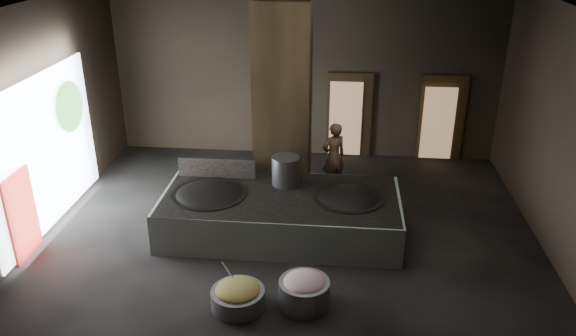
# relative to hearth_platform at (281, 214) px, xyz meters

# --- Properties ---
(floor) EXTENTS (10.00, 9.00, 0.10)m
(floor) POSITION_rel_hearth_platform_xyz_m (0.18, -0.22, -0.46)
(floor) COLOR black
(floor) RESTS_ON ground
(ceiling) EXTENTS (10.00, 9.00, 0.10)m
(ceiling) POSITION_rel_hearth_platform_xyz_m (0.18, -0.22, 4.14)
(ceiling) COLOR black
(ceiling) RESTS_ON back_wall
(back_wall) EXTENTS (10.00, 0.10, 4.50)m
(back_wall) POSITION_rel_hearth_platform_xyz_m (0.18, 4.33, 1.84)
(back_wall) COLOR black
(back_wall) RESTS_ON ground
(front_wall) EXTENTS (10.00, 0.10, 4.50)m
(front_wall) POSITION_rel_hearth_platform_xyz_m (0.18, -4.77, 1.84)
(front_wall) COLOR black
(front_wall) RESTS_ON ground
(left_wall) EXTENTS (0.10, 9.00, 4.50)m
(left_wall) POSITION_rel_hearth_platform_xyz_m (-4.87, -0.22, 1.84)
(left_wall) COLOR black
(left_wall) RESTS_ON ground
(right_wall) EXTENTS (0.10, 9.00, 4.50)m
(right_wall) POSITION_rel_hearth_platform_xyz_m (5.23, -0.22, 1.84)
(right_wall) COLOR black
(right_wall) RESTS_ON ground
(pillar) EXTENTS (1.20, 1.20, 4.50)m
(pillar) POSITION_rel_hearth_platform_xyz_m (-0.12, 1.68, 1.84)
(pillar) COLOR black
(pillar) RESTS_ON ground
(hearth_platform) EXTENTS (4.79, 2.32, 0.83)m
(hearth_platform) POSITION_rel_hearth_platform_xyz_m (0.00, 0.00, 0.00)
(hearth_platform) COLOR #B7CBBA
(hearth_platform) RESTS_ON ground
(platform_cap) EXTENTS (4.66, 2.24, 0.03)m
(platform_cap) POSITION_rel_hearth_platform_xyz_m (0.00, -0.00, 0.40)
(platform_cap) COLOR black
(platform_cap) RESTS_ON hearth_platform
(wok_left) EXTENTS (1.50, 1.50, 0.41)m
(wok_left) POSITION_rel_hearth_platform_xyz_m (-1.45, -0.05, 0.34)
(wok_left) COLOR black
(wok_left) RESTS_ON hearth_platform
(wok_left_rim) EXTENTS (1.53, 1.53, 0.05)m
(wok_left_rim) POSITION_rel_hearth_platform_xyz_m (-1.45, -0.05, 0.41)
(wok_left_rim) COLOR black
(wok_left_rim) RESTS_ON hearth_platform
(wok_right) EXTENTS (1.40, 1.40, 0.39)m
(wok_right) POSITION_rel_hearth_platform_xyz_m (1.35, 0.05, 0.34)
(wok_right) COLOR black
(wok_right) RESTS_ON hearth_platform
(wok_right_rim) EXTENTS (1.43, 1.43, 0.05)m
(wok_right_rim) POSITION_rel_hearth_platform_xyz_m (1.35, 0.05, 0.41)
(wok_right_rim) COLOR black
(wok_right_rim) RESTS_ON hearth_platform
(stock_pot) EXTENTS (0.58, 0.58, 0.62)m
(stock_pot) POSITION_rel_hearth_platform_xyz_m (0.05, 0.55, 0.72)
(stock_pot) COLOR gray
(stock_pot) RESTS_ON hearth_platform
(splash_guard) EXTENTS (1.66, 0.08, 0.41)m
(splash_guard) POSITION_rel_hearth_platform_xyz_m (-1.45, 0.75, 0.62)
(splash_guard) COLOR black
(splash_guard) RESTS_ON hearth_platform
(cook) EXTENTS (0.71, 0.63, 1.64)m
(cook) POSITION_rel_hearth_platform_xyz_m (1.02, 2.14, 0.41)
(cook) COLOR #9C704F
(cook) RESTS_ON ground
(veg_basin) EXTENTS (0.98, 0.98, 0.33)m
(veg_basin) POSITION_rel_hearth_platform_xyz_m (-0.45, -2.50, -0.25)
(veg_basin) COLOR gray
(veg_basin) RESTS_ON ground
(veg_fill) EXTENTS (0.73, 0.73, 0.23)m
(veg_fill) POSITION_rel_hearth_platform_xyz_m (-0.45, -2.50, -0.06)
(veg_fill) COLOR #849D4C
(veg_fill) RESTS_ON veg_basin
(ladle) EXTENTS (0.20, 0.32, 0.64)m
(ladle) POSITION_rel_hearth_platform_xyz_m (-0.60, -2.35, 0.14)
(ladle) COLOR gray
(ladle) RESTS_ON veg_basin
(meat_basin) EXTENTS (0.87, 0.87, 0.46)m
(meat_basin) POSITION_rel_hearth_platform_xyz_m (0.64, -2.34, -0.18)
(meat_basin) COLOR gray
(meat_basin) RESTS_ON ground
(meat_fill) EXTENTS (0.70, 0.70, 0.27)m
(meat_fill) POSITION_rel_hearth_platform_xyz_m (0.64, -2.34, 0.04)
(meat_fill) COLOR #D07D8E
(meat_fill) RESTS_ON meat_basin
(doorway_near) EXTENTS (1.18, 0.08, 2.38)m
(doorway_near) POSITION_rel_hearth_platform_xyz_m (1.38, 4.23, 0.69)
(doorway_near) COLOR black
(doorway_near) RESTS_ON ground
(doorway_near_glow) EXTENTS (0.85, 0.04, 2.01)m
(doorway_near_glow) POSITION_rel_hearth_platform_xyz_m (1.28, 4.18, 0.64)
(doorway_near_glow) COLOR #8C6647
(doorway_near_glow) RESTS_ON ground
(doorway_far) EXTENTS (1.18, 0.08, 2.38)m
(doorway_far) POSITION_rel_hearth_platform_xyz_m (3.78, 4.23, 0.69)
(doorway_far) COLOR black
(doorway_far) RESTS_ON ground
(doorway_far_glow) EXTENTS (0.81, 0.04, 1.93)m
(doorway_far_glow) POSITION_rel_hearth_platform_xyz_m (3.67, 4.04, 0.64)
(doorway_far_glow) COLOR #8C6647
(doorway_far_glow) RESTS_ON ground
(left_opening) EXTENTS (0.04, 4.20, 3.10)m
(left_opening) POSITION_rel_hearth_platform_xyz_m (-4.77, -0.02, 1.19)
(left_opening) COLOR white
(left_opening) RESTS_ON ground
(pavilion_sliver) EXTENTS (0.05, 0.90, 1.70)m
(pavilion_sliver) POSITION_rel_hearth_platform_xyz_m (-4.70, -1.32, 0.44)
(pavilion_sliver) COLOR maroon
(pavilion_sliver) RESTS_ON ground
(tree_silhouette) EXTENTS (0.28, 1.10, 1.10)m
(tree_silhouette) POSITION_rel_hearth_platform_xyz_m (-4.67, 1.08, 1.79)
(tree_silhouette) COLOR #194714
(tree_silhouette) RESTS_ON left_opening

